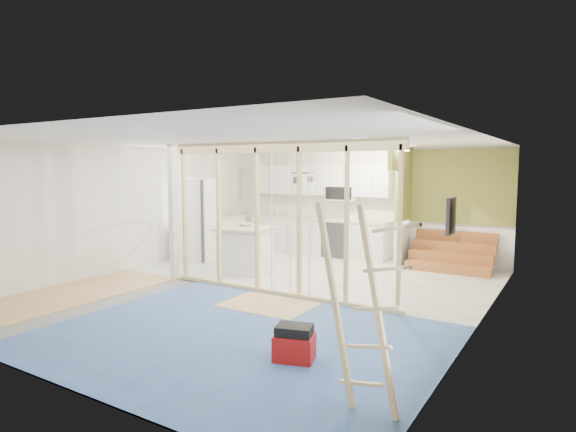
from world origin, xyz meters
The scene contains 17 objects.
room centered at (0.00, 0.00, 1.30)m, with size 7.01×8.01×2.61m.
floor_overlays centered at (0.07, 0.06, 0.01)m, with size 7.00×8.00×0.03m.
stud_frame centered at (-0.22, 0.00, 1.58)m, with size 4.66×0.14×2.60m.
base_cabinets centered at (-1.61, 3.36, 0.47)m, with size 4.45×2.24×0.93m.
upper_cabinets centered at (-0.84, 3.82, 1.82)m, with size 3.60×0.41×0.85m.
green_partition centered at (2.04, 3.66, 0.94)m, with size 2.25×1.51×2.60m.
pot_rack centered at (-0.31, 1.89, 2.00)m, with size 0.52×0.52×0.72m.
sheathing_panel centered at (3.48, -2.00, 1.30)m, with size 0.02×4.00×2.60m, color tan.
electrical_panel centered at (3.43, -1.40, 1.65)m, with size 0.04×0.30×0.40m, color #353539.
ceiling_light centered at (1.40, 3.00, 2.54)m, with size 0.32×0.32×0.08m, color #FFEABF.
fridge centered at (-3.08, 1.65, 0.96)m, with size 1.08×1.04×1.91m.
island centered at (-1.19, 1.10, 0.47)m, with size 1.10×1.10×0.95m.
bowl centered at (-1.30, 1.25, 0.99)m, with size 0.28×0.28×0.07m, color beige.
soap_bottle_a centered at (-2.07, 3.67, 1.08)m, with size 0.11×0.11×0.29m, color silver.
soap_bottle_b centered at (0.05, 3.60, 1.02)m, with size 0.08×0.08×0.18m, color white.
toolbox centered at (1.96, -2.24, 0.20)m, with size 0.52×0.44×0.42m.
ladder centered at (3.03, -2.87, 0.94)m, with size 0.99×0.11×1.84m.
Camera 1 is at (4.63, -6.71, 2.18)m, focal length 30.00 mm.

